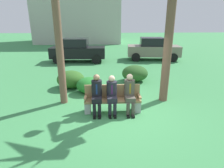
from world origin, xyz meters
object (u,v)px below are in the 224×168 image
park_bench (113,99)px  parked_car_near (78,50)px  shrub_far_lawn (89,85)px  seated_man_right (130,92)px  shrub_near_bench (135,73)px  seated_man_left (97,92)px  parked_car_far (153,49)px  building_backdrop (78,5)px  shrub_mid_lawn (71,79)px  seated_man_middle (112,93)px

park_bench → parked_car_near: 8.40m
shrub_far_lawn → parked_car_near: bearing=100.7°
seated_man_right → shrub_near_bench: 3.47m
seated_man_left → parked_car_near: 8.40m
park_bench → seated_man_right: bearing=-12.6°
seated_man_right → parked_car_far: (3.02, 8.64, 0.11)m
park_bench → shrub_near_bench: park_bench is taller
building_backdrop → park_bench: bearing=-81.1°
park_bench → parked_car_far: bearing=67.2°
parked_car_near → park_bench: bearing=-75.5°
park_bench → building_backdrop: size_ratio=0.16×
parked_car_far → shrub_near_bench: bearing=-113.3°
shrub_mid_lawn → seated_man_right: bearing=-47.9°
shrub_near_bench → shrub_far_lawn: size_ratio=1.21×
shrub_mid_lawn → parked_car_near: bearing=93.3°
park_bench → seated_man_middle: bearing=-102.7°
shrub_mid_lawn → parked_car_far: size_ratio=0.31×
seated_man_middle → parked_car_near: size_ratio=0.32×
park_bench → building_backdrop: building_backdrop is taller
park_bench → parked_car_far: 9.25m
shrub_mid_lawn → building_backdrop: size_ratio=0.11×
parked_car_far → building_backdrop: size_ratio=0.36×
seated_man_right → shrub_far_lawn: 2.42m
seated_man_left → shrub_near_bench: seated_man_left is taller
seated_man_left → seated_man_middle: 0.49m
seated_man_middle → shrub_mid_lawn: 3.14m
shrub_mid_lawn → parked_car_near: 5.69m
seated_man_left → park_bench: bearing=13.4°
shrub_mid_lawn → parked_car_near: parked_car_near is taller
shrub_far_lawn → building_backdrop: 20.30m
shrub_mid_lawn → shrub_far_lawn: bearing=-38.4°
park_bench → seated_man_left: 0.62m
parked_car_near → parked_car_far: bearing=4.0°
shrub_far_lawn → seated_man_left: bearing=-78.6°
park_bench → shrub_near_bench: (1.31, 3.25, -0.02)m
seated_man_right → building_backdrop: (-3.93, 21.56, 3.99)m
seated_man_left → seated_man_right: 1.08m
park_bench → shrub_far_lawn: (-0.90, 1.77, -0.09)m
seated_man_left → shrub_mid_lawn: bearing=115.9°
park_bench → seated_man_middle: seated_man_middle is taller
shrub_mid_lawn → parked_car_far: bearing=48.6°
parked_car_near → parked_car_far: (5.68, 0.39, 0.00)m
building_backdrop → parked_car_far: bearing=-61.7°
park_bench → building_backdrop: 22.12m
shrub_far_lawn → parked_car_far: (4.47, 6.75, 0.50)m
seated_man_left → shrub_far_lawn: (-0.38, 1.89, -0.40)m
seated_man_middle → parked_car_far: (3.60, 8.65, 0.13)m
shrub_near_bench → building_backdrop: building_backdrop is taller
shrub_near_bench → building_backdrop: (-4.68, 18.18, 4.32)m
parked_car_near → parked_car_far: same height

